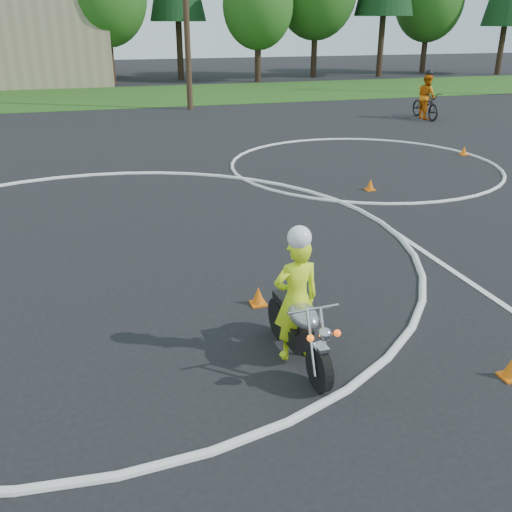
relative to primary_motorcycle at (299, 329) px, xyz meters
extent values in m
plane|color=black|center=(-2.39, 1.57, -0.48)|extent=(120.00, 120.00, 0.00)
cube|color=#1E4714|center=(-2.39, 28.57, -0.47)|extent=(120.00, 10.00, 0.02)
torus|color=silver|center=(-2.39, 4.57, -0.47)|extent=(12.12, 12.12, 0.12)
torus|color=silver|center=(5.61, 9.57, -0.47)|extent=(8.10, 8.10, 0.10)
cylinder|color=black|center=(0.03, -0.62, -0.20)|extent=(0.14, 0.57, 0.56)
cylinder|color=black|center=(-0.04, 0.69, -0.20)|extent=(0.14, 0.57, 0.56)
cube|color=black|center=(-0.01, 0.08, -0.10)|extent=(0.29, 0.53, 0.28)
ellipsoid|color=#ACABB0|center=(0.00, -0.10, 0.25)|extent=(0.37, 0.62, 0.26)
cube|color=black|center=(-0.02, 0.36, 0.22)|extent=(0.27, 0.58, 0.09)
cylinder|color=white|center=(-0.06, -0.55, 0.13)|extent=(0.06, 0.34, 0.76)
cylinder|color=silver|center=(0.11, -0.54, 0.13)|extent=(0.06, 0.34, 0.76)
cube|color=silver|center=(0.03, -0.64, 0.10)|extent=(0.14, 0.21, 0.05)
cylinder|color=silver|center=(0.02, -0.39, 0.48)|extent=(0.66, 0.07, 0.03)
sphere|color=#BCBCC3|center=(0.04, -0.71, 0.32)|extent=(0.17, 0.17, 0.17)
sphere|color=#FF610C|center=(-0.13, -0.70, 0.29)|extent=(0.08, 0.08, 0.08)
sphere|color=#FF500C|center=(0.20, -0.69, 0.29)|extent=(0.08, 0.08, 0.08)
cylinder|color=silver|center=(0.12, 0.47, -0.20)|extent=(0.12, 0.75, 0.08)
imported|color=#DAFF1A|center=(-0.01, 0.14, 0.35)|extent=(0.63, 0.43, 1.66)
sphere|color=white|center=(0.00, 0.09, 1.21)|extent=(0.30, 0.30, 0.30)
imported|color=black|center=(12.16, 16.84, 0.09)|extent=(0.87, 2.22, 1.15)
imported|color=orange|center=(12.16, 16.84, 0.47)|extent=(0.77, 0.96, 1.91)
sphere|color=black|center=(12.16, 16.84, 1.45)|extent=(0.33, 0.33, 0.33)
cone|color=orange|center=(9.40, 9.96, -0.33)|extent=(0.22, 0.22, 0.30)
cube|color=orange|center=(9.40, 9.96, -0.47)|extent=(0.24, 0.24, 0.03)
cone|color=orange|center=(4.55, 7.03, -0.33)|extent=(0.22, 0.22, 0.30)
cube|color=orange|center=(4.55, 7.03, -0.47)|extent=(0.24, 0.24, 0.03)
cone|color=orange|center=(-0.05, 1.68, -0.33)|extent=(0.22, 0.22, 0.30)
cube|color=orange|center=(-0.05, 1.68, -0.47)|extent=(0.24, 0.24, 0.03)
cone|color=orange|center=(2.39, -1.08, -0.33)|extent=(0.22, 0.22, 0.30)
cube|color=orange|center=(2.39, -1.08, -0.47)|extent=(0.24, 0.24, 0.03)
cylinder|color=#382619|center=(-0.39, 35.57, 1.14)|extent=(0.44, 0.44, 3.24)
cylinder|color=#382619|center=(4.61, 37.57, 1.50)|extent=(0.44, 0.44, 3.96)
cylinder|color=#382619|center=(9.61, 34.57, 0.96)|extent=(0.44, 0.44, 2.88)
ellipsoid|color=#1E5116|center=(9.61, 34.57, 4.48)|extent=(4.80, 4.80, 5.76)
cylinder|color=#382619|center=(14.61, 36.57, 1.32)|extent=(0.44, 0.44, 3.60)
cylinder|color=#382619|center=(19.61, 35.57, 1.68)|extent=(0.44, 0.44, 4.32)
cylinder|color=#382619|center=(24.61, 37.57, 1.14)|extent=(0.44, 0.44, 3.24)
cylinder|color=#382619|center=(29.61, 34.57, 1.32)|extent=(0.44, 0.44, 3.60)
cylinder|color=#382619|center=(-4.39, 36.57, 0.96)|extent=(0.44, 0.44, 2.88)
ellipsoid|color=#1E5116|center=(-4.39, 36.57, 4.48)|extent=(4.80, 4.80, 5.76)
camera|label=1|loc=(-2.29, -5.91, 3.63)|focal=40.00mm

